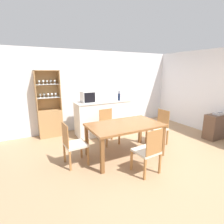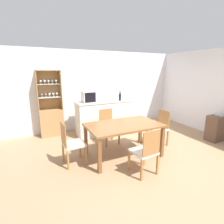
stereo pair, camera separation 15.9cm
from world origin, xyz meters
name	(u,v)px [view 2 (the right image)]	position (x,y,z in m)	size (l,w,h in m)	color
ground_plane	(152,156)	(0.00, 0.00, 0.00)	(18.00, 18.00, 0.00)	#A37F5B
wall_back	(106,90)	(0.00, 2.63, 1.27)	(6.80, 0.06, 2.55)	silver
wall_right	(219,93)	(2.58, 0.30, 1.27)	(0.06, 4.60, 2.55)	silver
kitchen_counter	(104,117)	(-0.41, 1.91, 0.51)	(1.67, 0.62, 1.02)	white
display_cabinet	(51,117)	(-1.89, 2.42, 0.57)	(0.66, 0.38, 1.93)	tan
dining_table	(124,128)	(-0.59, 0.33, 0.67)	(1.64, 0.98, 0.76)	brown
dining_chair_head_near	(145,152)	(-0.59, -0.49, 0.45)	(0.45, 0.45, 0.91)	beige
dining_chair_side_right_far	(159,128)	(0.56, 0.48, 0.45)	(0.45, 0.45, 0.91)	beige
dining_chair_head_far	(108,127)	(-0.59, 1.15, 0.45)	(0.44, 0.44, 0.91)	beige
dining_chair_side_left_far	(72,143)	(-1.74, 0.47, 0.45)	(0.45, 0.45, 0.91)	beige
microwave	(91,96)	(-0.81, 1.92, 1.18)	(0.50, 0.37, 0.32)	silver
wine_bottle	(120,97)	(0.08, 1.76, 1.14)	(0.08, 0.08, 0.30)	#141E38
side_cabinet	(217,128)	(2.25, 0.00, 0.36)	(0.61, 0.34, 0.71)	brown
telephone	(221,114)	(2.26, -0.03, 0.75)	(0.22, 0.20, 0.10)	#B7B7BC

